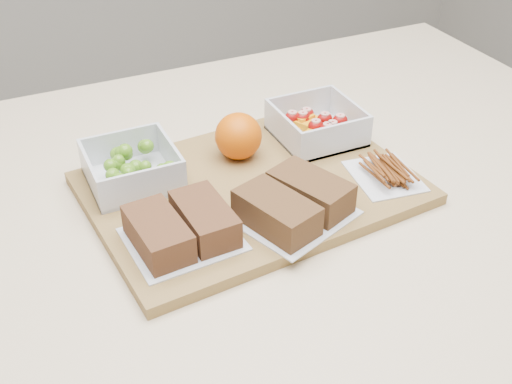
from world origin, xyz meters
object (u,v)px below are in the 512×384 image
at_px(sandwich_bag_left, 182,227).
at_px(sandwich_bag_center, 294,203).
at_px(cutting_board, 251,188).
at_px(grape_container, 132,167).
at_px(fruit_container, 316,126).
at_px(orange, 238,136).
at_px(pretzel_bag, 385,170).

height_order(sandwich_bag_left, sandwich_bag_center, sandwich_bag_center).
bearing_deg(sandwich_bag_center, cutting_board, 101.17).
bearing_deg(grape_container, sandwich_bag_left, -83.44).
bearing_deg(fruit_container, sandwich_bag_left, -150.97).
distance_m(orange, sandwich_bag_center, 0.16).
xyz_separation_m(cutting_board, pretzel_bag, (0.17, -0.06, 0.02)).
distance_m(grape_container, sandwich_bag_center, 0.22).
bearing_deg(grape_container, pretzel_bag, -23.47).
xyz_separation_m(grape_container, fruit_container, (0.28, -0.00, -0.00)).
bearing_deg(grape_container, sandwich_bag_center, -45.50).
distance_m(orange, pretzel_bag, 0.21).
distance_m(orange, sandwich_bag_left, 0.20).
distance_m(sandwich_bag_center, pretzel_bag, 0.16).
bearing_deg(orange, cutting_board, -99.87).
height_order(grape_container, fruit_container, same).
xyz_separation_m(fruit_container, sandwich_bag_left, (-0.26, -0.15, 0.00)).
relative_size(grape_container, sandwich_bag_left, 0.85).
bearing_deg(pretzel_bag, fruit_container, 103.53).
relative_size(sandwich_bag_left, sandwich_bag_center, 0.81).
relative_size(orange, sandwich_bag_left, 0.49).
distance_m(fruit_container, pretzel_bag, 0.14).
relative_size(grape_container, orange, 1.73).
distance_m(cutting_board, sandwich_bag_left, 0.15).
relative_size(sandwich_bag_center, pretzel_bag, 1.49).
bearing_deg(sandwich_bag_center, grape_container, 134.50).
distance_m(cutting_board, orange, 0.08).
bearing_deg(pretzel_bag, orange, 140.21).
bearing_deg(fruit_container, sandwich_bag_center, -127.40).
relative_size(orange, pretzel_bag, 0.60).
relative_size(cutting_board, grape_container, 3.67).
height_order(fruit_container, sandwich_bag_left, fruit_container).
xyz_separation_m(fruit_container, orange, (-0.13, -0.00, 0.01)).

